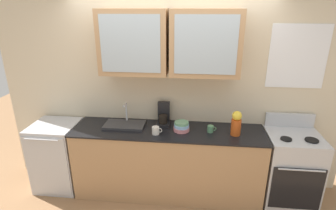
% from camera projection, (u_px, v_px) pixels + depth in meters
% --- Properties ---
extents(ground_plane, '(10.00, 10.00, 0.00)m').
position_uv_depth(ground_plane, '(168.00, 191.00, 3.68)').
color(ground_plane, '#936B47').
extents(back_wall_unit, '(4.53, 0.47, 2.78)m').
position_uv_depth(back_wall_unit, '(171.00, 76.00, 3.42)').
color(back_wall_unit, beige).
rests_on(back_wall_unit, ground_plane).
extents(counter, '(2.40, 0.62, 0.92)m').
position_uv_depth(counter, '(168.00, 162.00, 3.52)').
color(counter, '#A87F56').
rests_on(counter, ground_plane).
extents(stove_range, '(0.63, 0.63, 1.10)m').
position_uv_depth(stove_range, '(290.00, 169.00, 3.36)').
color(stove_range, silver).
rests_on(stove_range, ground_plane).
extents(sink_faucet, '(0.52, 0.29, 0.28)m').
position_uv_depth(sink_faucet, '(125.00, 124.00, 3.47)').
color(sink_faucet, '#2D2D30').
rests_on(sink_faucet, counter).
extents(bowl_stack, '(0.20, 0.20, 0.12)m').
position_uv_depth(bowl_stack, '(182.00, 126.00, 3.32)').
color(bowl_stack, '#D87F84').
rests_on(bowl_stack, counter).
extents(vase, '(0.12, 0.12, 0.30)m').
position_uv_depth(vase, '(236.00, 123.00, 3.19)').
color(vase, '#BF4C19').
rests_on(vase, counter).
extents(cup_near_sink, '(0.12, 0.09, 0.09)m').
position_uv_depth(cup_near_sink, '(156.00, 130.00, 3.24)').
color(cup_near_sink, silver).
rests_on(cup_near_sink, counter).
extents(cup_near_bowls, '(0.11, 0.08, 0.08)m').
position_uv_depth(cup_near_bowls, '(211.00, 129.00, 3.29)').
color(cup_near_bowls, '#4C7F59').
rests_on(cup_near_bowls, counter).
extents(dishwasher, '(0.58, 0.60, 0.92)m').
position_uv_depth(dishwasher, '(58.00, 155.00, 3.67)').
color(dishwasher, silver).
rests_on(dishwasher, ground_plane).
extents(coffee_maker, '(0.17, 0.20, 0.29)m').
position_uv_depth(coffee_maker, '(163.00, 116.00, 3.50)').
color(coffee_maker, black).
rests_on(coffee_maker, counter).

